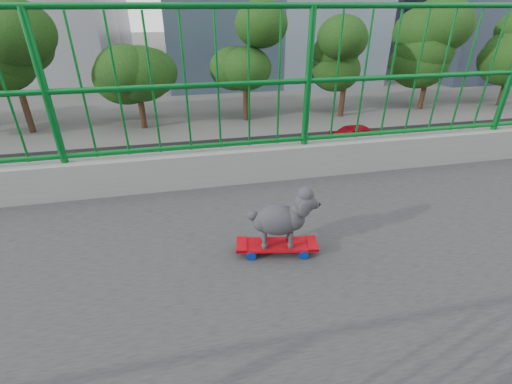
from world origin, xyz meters
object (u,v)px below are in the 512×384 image
object	(u,v)px
skateboard	(277,246)
poodle	(282,217)
car_4	(361,135)
car_3	(235,167)

from	to	relation	value
skateboard	poodle	xyz separation A→B (m)	(0.00, 0.02, 0.21)
poodle	car_4	distance (m)	22.42
poodle	car_4	bearing A→B (deg)	160.11
poodle	car_3	xyz separation A→B (m)	(-15.30, 1.92, -6.59)
skateboard	car_4	world-z (taller)	skateboard
car_4	poodle	bearing A→B (deg)	149.60
skateboard	car_3	distance (m)	16.68
poodle	car_3	distance (m)	16.76
skateboard	car_3	world-z (taller)	skateboard
skateboard	poodle	distance (m)	0.21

